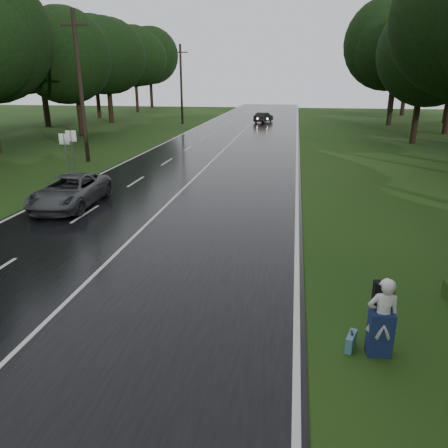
# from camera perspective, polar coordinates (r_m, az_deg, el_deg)

# --- Properties ---
(ground) EXTENTS (160.00, 160.00, 0.00)m
(ground) POSITION_cam_1_polar(r_m,az_deg,el_deg) (11.10, -22.60, -12.07)
(ground) COLOR #223F12
(ground) RESTS_ON ground
(road) EXTENTS (12.00, 140.00, 0.04)m
(road) POSITION_cam_1_polar(r_m,az_deg,el_deg) (28.99, -1.90, 8.09)
(road) COLOR black
(road) RESTS_ON ground
(lane_center) EXTENTS (0.12, 140.00, 0.01)m
(lane_center) POSITION_cam_1_polar(r_m,az_deg,el_deg) (28.99, -1.90, 8.14)
(lane_center) COLOR silver
(lane_center) RESTS_ON road
(grey_car) EXTENTS (2.49, 4.98, 1.36)m
(grey_car) POSITION_cam_1_polar(r_m,az_deg,el_deg) (20.12, -19.88, 4.17)
(grey_car) COLOR #4B4D50
(grey_car) RESTS_ON road
(far_car) EXTENTS (2.38, 3.98, 1.24)m
(far_car) POSITION_cam_1_polar(r_m,az_deg,el_deg) (57.40, 5.30, 14.02)
(far_car) COLOR black
(far_car) RESTS_ON road
(hitchhiker) EXTENTS (0.66, 0.60, 1.74)m
(hitchhiker) POSITION_cam_1_polar(r_m,az_deg,el_deg) (9.42, 20.35, -11.87)
(hitchhiker) COLOR silver
(hitchhiker) RESTS_ON ground
(suitcase) EXTENTS (0.30, 0.51, 0.35)m
(suitcase) POSITION_cam_1_polar(r_m,az_deg,el_deg) (9.72, 16.61, -14.78)
(suitcase) COLOR #447284
(suitcase) RESTS_ON ground
(utility_pole_mid) EXTENTS (1.80, 0.28, 9.58)m
(utility_pole_mid) POSITION_cam_1_polar(r_m,az_deg,el_deg) (31.30, -17.69, 7.98)
(utility_pole_mid) COLOR black
(utility_pole_mid) RESTS_ON ground
(utility_pole_far) EXTENTS (1.80, 0.28, 9.35)m
(utility_pole_far) POSITION_cam_1_polar(r_m,az_deg,el_deg) (55.46, -5.57, 13.16)
(utility_pole_far) COLOR black
(utility_pole_far) RESTS_ON ground
(road_sign_a) EXTENTS (0.61, 0.10, 2.53)m
(road_sign_a) POSITION_cam_1_polar(r_m,az_deg,el_deg) (26.28, -20.04, 5.79)
(road_sign_a) COLOR white
(road_sign_a) RESTS_ON ground
(road_sign_b) EXTENTS (0.63, 0.10, 2.62)m
(road_sign_b) POSITION_cam_1_polar(r_m,az_deg,el_deg) (26.96, -19.24, 6.18)
(road_sign_b) COLOR white
(road_sign_b) RESTS_ON ground
(tree_left_e) EXTENTS (8.01, 8.01, 12.52)m
(tree_left_e) POSITION_cam_1_polar(r_m,az_deg,el_deg) (45.90, -18.38, 11.13)
(tree_left_e) COLOR black
(tree_left_e) RESTS_ON ground
(tree_left_f) EXTENTS (8.95, 8.95, 13.99)m
(tree_left_f) POSITION_cam_1_polar(r_m,az_deg,el_deg) (58.66, -14.76, 12.95)
(tree_left_f) COLOR black
(tree_left_f) RESTS_ON ground
(tree_right_e) EXTENTS (8.14, 8.14, 12.72)m
(tree_right_e) POSITION_cam_1_polar(r_m,az_deg,el_deg) (41.84, 23.85, 9.83)
(tree_right_e) COLOR black
(tree_right_e) RESTS_ON ground
(tree_right_f) EXTENTS (10.20, 10.20, 15.94)m
(tree_right_f) POSITION_cam_1_polar(r_m,az_deg,el_deg) (57.51, 21.11, 12.22)
(tree_right_f) COLOR black
(tree_right_f) RESTS_ON ground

